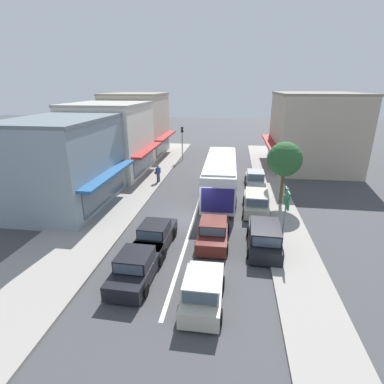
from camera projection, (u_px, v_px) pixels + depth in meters
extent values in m
plane|color=#3F3F42|center=(194.00, 219.00, 21.38)|extent=(140.00, 140.00, 0.00)
cube|color=silver|center=(200.00, 199.00, 25.11)|extent=(0.20, 28.00, 0.01)
cube|color=gray|center=(130.00, 187.00, 27.84)|extent=(5.20, 44.00, 0.14)
cube|color=gray|center=(273.00, 194.00, 26.15)|extent=(2.80, 44.00, 0.12)
cube|color=#84939E|center=(64.00, 165.00, 22.87)|extent=(6.26, 9.18, 6.56)
cube|color=#23568E|center=(109.00, 174.00, 22.60)|extent=(1.10, 8.45, 0.20)
cube|color=#425160|center=(106.00, 190.00, 23.09)|extent=(0.06, 7.35, 1.80)
cube|color=slate|center=(57.00, 119.00, 21.72)|extent=(6.42, 9.18, 0.24)
cube|color=silver|center=(111.00, 140.00, 31.30)|extent=(7.01, 8.72, 7.13)
cube|color=maroon|center=(148.00, 150.00, 31.07)|extent=(1.10, 8.02, 0.20)
cube|color=#425160|center=(144.00, 162.00, 31.57)|extent=(0.06, 6.98, 1.80)
cube|color=#A19D92|center=(107.00, 104.00, 30.06)|extent=(7.17, 8.72, 0.24)
cube|color=beige|center=(137.00, 126.00, 39.63)|extent=(6.78, 8.96, 7.83)
cube|color=maroon|center=(166.00, 136.00, 39.54)|extent=(1.10, 8.25, 0.20)
cube|color=#425160|center=(163.00, 146.00, 40.03)|extent=(0.06, 7.17, 1.80)
cube|color=gray|center=(135.00, 94.00, 38.27)|extent=(6.94, 8.96, 0.24)
cube|color=#B2A38E|center=(313.00, 132.00, 34.14)|extent=(8.43, 11.33, 8.03)
cube|color=maroon|center=(270.00, 142.00, 35.20)|extent=(1.10, 10.42, 0.20)
cube|color=#425160|center=(273.00, 153.00, 35.58)|extent=(0.06, 9.07, 1.80)
cube|color=gray|center=(318.00, 94.00, 32.75)|extent=(8.59, 11.33, 0.24)
cube|color=silver|center=(220.00, 175.00, 25.55)|extent=(2.66, 10.84, 2.70)
cube|color=#425160|center=(220.00, 171.00, 25.41)|extent=(2.69, 10.40, 0.90)
cube|color=navy|center=(217.00, 201.00, 20.55)|extent=(2.25, 0.09, 1.76)
cube|color=#A8A8AC|center=(221.00, 159.00, 25.07)|extent=(2.52, 9.97, 0.12)
cylinder|color=black|center=(208.00, 178.00, 29.25)|extent=(0.27, 0.96, 0.96)
cylinder|color=black|center=(234.00, 179.00, 28.96)|extent=(0.27, 0.96, 0.96)
cylinder|color=black|center=(202.00, 201.00, 23.35)|extent=(0.27, 0.96, 0.96)
cylinder|color=black|center=(235.00, 203.00, 23.06)|extent=(0.27, 0.96, 0.96)
cube|color=black|center=(155.00, 238.00, 17.70)|extent=(1.89, 4.27, 0.72)
cube|color=black|center=(154.00, 229.00, 17.38)|extent=(1.63, 1.86, 0.60)
cube|color=#425160|center=(159.00, 222.00, 18.23)|extent=(1.44, 0.12, 0.51)
cube|color=#425160|center=(149.00, 236.00, 16.53)|extent=(1.41, 0.12, 0.48)
cylinder|color=black|center=(148.00, 230.00, 19.08)|extent=(0.21, 0.63, 0.62)
cylinder|color=black|center=(175.00, 232.00, 18.79)|extent=(0.21, 0.63, 0.62)
cylinder|color=black|center=(134.00, 250.00, 16.74)|extent=(0.21, 0.63, 0.62)
cylinder|color=black|center=(164.00, 253.00, 16.45)|extent=(0.21, 0.63, 0.62)
cube|color=black|center=(137.00, 269.00, 14.70)|extent=(1.85, 4.25, 0.72)
cube|color=black|center=(135.00, 259.00, 14.38)|extent=(1.62, 1.85, 0.60)
cube|color=#425160|center=(141.00, 249.00, 15.24)|extent=(1.44, 0.11, 0.51)
cube|color=#425160|center=(128.00, 270.00, 13.53)|extent=(1.41, 0.11, 0.48)
cylinder|color=black|center=(129.00, 257.00, 16.07)|extent=(0.20, 0.63, 0.62)
cylinder|color=black|center=(160.00, 260.00, 15.80)|extent=(0.20, 0.63, 0.62)
cylinder|color=black|center=(110.00, 287.00, 13.74)|extent=(0.20, 0.63, 0.62)
cylinder|color=black|center=(145.00, 291.00, 13.46)|extent=(0.20, 0.63, 0.62)
cube|color=#561E19|center=(213.00, 234.00, 18.15)|extent=(1.75, 4.21, 0.72)
cube|color=#561E19|center=(213.00, 225.00, 17.83)|extent=(1.57, 1.81, 0.60)
cube|color=#425160|center=(214.00, 219.00, 18.69)|extent=(1.44, 0.07, 0.51)
cube|color=#425160|center=(212.00, 232.00, 16.97)|extent=(1.40, 0.07, 0.48)
cylinder|color=black|center=(201.00, 227.00, 19.50)|extent=(0.18, 0.62, 0.62)
cylinder|color=black|center=(228.00, 229.00, 19.28)|extent=(0.18, 0.62, 0.62)
cylinder|color=black|center=(197.00, 247.00, 17.15)|extent=(0.18, 0.62, 0.62)
cylinder|color=black|center=(227.00, 249.00, 16.93)|extent=(0.18, 0.62, 0.62)
cube|color=#B7B29E|center=(203.00, 292.00, 13.03)|extent=(1.65, 3.70, 0.76)
cube|color=#B7B29E|center=(202.00, 283.00, 12.51)|extent=(1.52, 1.90, 0.64)
cube|color=#425160|center=(205.00, 270.00, 13.42)|extent=(1.40, 0.06, 0.54)
cube|color=#425160|center=(200.00, 299.00, 11.61)|extent=(1.37, 0.06, 0.51)
cylinder|color=black|center=(188.00, 279.00, 14.24)|extent=(0.18, 0.62, 0.62)
cylinder|color=black|center=(223.00, 282.00, 14.03)|extent=(0.18, 0.62, 0.62)
cylinder|color=black|center=(180.00, 313.00, 12.17)|extent=(0.18, 0.62, 0.62)
cylinder|color=black|center=(220.00, 317.00, 11.96)|extent=(0.18, 0.62, 0.62)
cube|color=black|center=(264.00, 239.00, 17.52)|extent=(1.90, 4.55, 0.76)
cube|color=black|center=(265.00, 231.00, 16.96)|extent=(1.72, 2.65, 0.68)
cube|color=#425160|center=(264.00, 221.00, 18.18)|extent=(1.51, 0.11, 0.58)
cube|color=#425160|center=(267.00, 242.00, 15.73)|extent=(1.48, 0.11, 0.54)
cylinder|color=black|center=(248.00, 231.00, 18.99)|extent=(0.20, 0.63, 0.62)
cylinder|color=black|center=(277.00, 233.00, 18.71)|extent=(0.20, 0.63, 0.62)
cylinder|color=black|center=(249.00, 253.00, 16.48)|extent=(0.20, 0.63, 0.62)
cylinder|color=black|center=(281.00, 256.00, 16.20)|extent=(0.20, 0.63, 0.62)
cube|color=#B7B29E|center=(256.00, 204.00, 22.68)|extent=(1.90, 4.55, 0.76)
cube|color=#B7B29E|center=(257.00, 197.00, 22.11)|extent=(1.72, 2.65, 0.68)
cube|color=#425160|center=(256.00, 191.00, 23.34)|extent=(1.51, 0.11, 0.58)
cube|color=#425160|center=(257.00, 203.00, 20.89)|extent=(1.48, 0.11, 0.54)
cylinder|color=black|center=(244.00, 200.00, 24.14)|extent=(0.20, 0.63, 0.62)
cylinder|color=black|center=(266.00, 201.00, 23.86)|extent=(0.20, 0.63, 0.62)
cylinder|color=black|center=(244.00, 213.00, 21.64)|extent=(0.20, 0.63, 0.62)
cylinder|color=black|center=(269.00, 215.00, 21.36)|extent=(0.20, 0.63, 0.62)
cube|color=#9EA3A8|center=(255.00, 181.00, 28.19)|extent=(1.65, 3.70, 0.76)
cube|color=#9EA3A8|center=(255.00, 175.00, 27.68)|extent=(1.52, 1.90, 0.64)
cube|color=#425160|center=(255.00, 172.00, 28.58)|extent=(1.40, 0.06, 0.54)
cube|color=#425160|center=(256.00, 178.00, 26.77)|extent=(1.37, 0.06, 0.51)
cylinder|color=black|center=(245.00, 179.00, 29.41)|extent=(0.18, 0.62, 0.62)
cylinder|color=black|center=(262.00, 180.00, 29.19)|extent=(0.18, 0.62, 0.62)
cylinder|color=black|center=(246.00, 186.00, 27.34)|extent=(0.18, 0.62, 0.62)
cylinder|color=black|center=(264.00, 187.00, 27.12)|extent=(0.18, 0.62, 0.62)
cylinder|color=gray|center=(182.00, 144.00, 37.43)|extent=(0.12, 0.12, 4.20)
cube|color=black|center=(182.00, 130.00, 36.84)|extent=(0.24, 0.24, 0.68)
sphere|color=red|center=(183.00, 128.00, 36.74)|extent=(0.13, 0.13, 0.13)
sphere|color=black|center=(183.00, 130.00, 36.82)|extent=(0.13, 0.13, 0.13)
sphere|color=black|center=(183.00, 131.00, 36.89)|extent=(0.13, 0.13, 0.13)
cylinder|color=gray|center=(285.00, 218.00, 17.30)|extent=(0.10, 0.10, 3.60)
cube|color=#19753D|center=(287.00, 194.00, 16.78)|extent=(0.08, 1.40, 0.44)
cube|color=white|center=(288.00, 194.00, 16.77)|extent=(0.01, 1.10, 0.10)
cube|color=#19753D|center=(286.00, 203.00, 16.97)|extent=(0.08, 1.40, 0.44)
cube|color=white|center=(287.00, 203.00, 16.96)|extent=(0.01, 1.10, 0.10)
cylinder|color=brown|center=(282.00, 188.00, 23.53)|extent=(0.24, 0.24, 2.80)
cylinder|color=brown|center=(283.00, 165.00, 23.31)|extent=(0.10, 0.89, 0.86)
cylinder|color=brown|center=(288.00, 166.00, 22.90)|extent=(0.72, 0.10, 0.78)
cylinder|color=brown|center=(285.00, 165.00, 22.57)|extent=(0.10, 0.74, 1.14)
cylinder|color=brown|center=(279.00, 164.00, 22.93)|extent=(0.79, 0.10, 1.09)
sphere|color=#26562B|center=(285.00, 159.00, 22.75)|extent=(2.63, 2.63, 2.63)
cylinder|color=#232838|center=(159.00, 177.00, 29.13)|extent=(0.14, 0.14, 0.84)
cylinder|color=#232838|center=(157.00, 178.00, 29.02)|extent=(0.14, 0.14, 0.84)
cube|color=#3351A8|center=(158.00, 171.00, 28.84)|extent=(0.41, 0.41, 0.56)
sphere|color=brown|center=(158.00, 167.00, 28.70)|extent=(0.22, 0.22, 0.22)
cylinder|color=#3351A8|center=(160.00, 170.00, 28.97)|extent=(0.09, 0.09, 0.54)
cylinder|color=#3351A8|center=(156.00, 171.00, 28.70)|extent=(0.09, 0.09, 0.54)
cube|color=brown|center=(155.00, 173.00, 28.71)|extent=(0.24, 0.24, 0.22)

